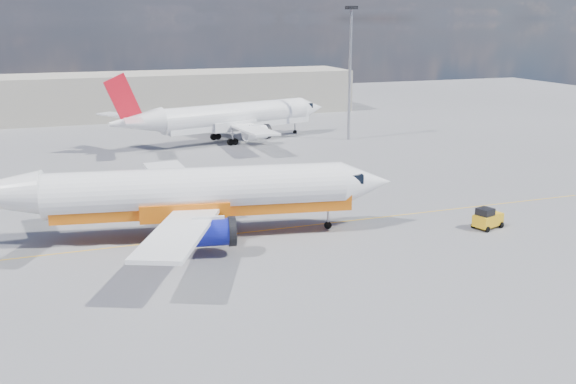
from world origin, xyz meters
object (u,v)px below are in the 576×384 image
object	(u,v)px
gse_tug	(487,218)
traffic_cone	(185,245)
main_jet	(184,194)
second_jet	(229,117)

from	to	relation	value
gse_tug	traffic_cone	bearing A→B (deg)	152.90
main_jet	traffic_cone	world-z (taller)	main_jet
gse_tug	main_jet	bearing A→B (deg)	146.77
second_jet	traffic_cone	xyz separation A→B (m)	(-15.12, -43.55, -3.37)
traffic_cone	second_jet	bearing A→B (deg)	70.86
main_jet	second_jet	world-z (taller)	main_jet
main_jet	traffic_cone	bearing A→B (deg)	-91.25
gse_tug	second_jet	bearing A→B (deg)	84.26
second_jet	gse_tug	world-z (taller)	second_jet
main_jet	gse_tug	bearing A→B (deg)	-5.02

